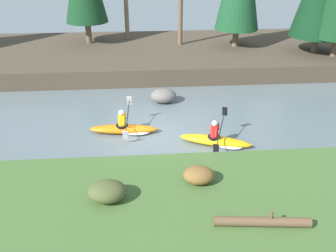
{
  "coord_description": "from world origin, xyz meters",
  "views": [
    {
      "loc": [
        -0.61,
        -13.68,
        7.25
      ],
      "look_at": [
        0.46,
        -0.18,
        0.55
      ],
      "focal_mm": 42.0,
      "sensor_mm": 36.0,
      "label": 1
    }
  ],
  "objects_px": {
    "boulder_midstream": "(163,96)",
    "driftwood_log": "(262,222)",
    "kayaker_middle": "(126,128)",
    "kayaker_lead": "(218,140)"
  },
  "relations": [
    {
      "from": "boulder_midstream",
      "to": "driftwood_log",
      "type": "bearing_deg",
      "value": -80.0
    },
    {
      "from": "kayaker_middle",
      "to": "driftwood_log",
      "type": "height_order",
      "value": "driftwood_log"
    },
    {
      "from": "driftwood_log",
      "to": "kayaker_lead",
      "type": "bearing_deg",
      "value": 95.6
    },
    {
      "from": "kayaker_lead",
      "to": "boulder_midstream",
      "type": "height_order",
      "value": "kayaker_lead"
    },
    {
      "from": "driftwood_log",
      "to": "boulder_midstream",
      "type": "bearing_deg",
      "value": 106.04
    },
    {
      "from": "kayaker_lead",
      "to": "driftwood_log",
      "type": "relative_size",
      "value": 1.16
    },
    {
      "from": "boulder_midstream",
      "to": "kayaker_lead",
      "type": "bearing_deg",
      "value": -67.61
    },
    {
      "from": "boulder_midstream",
      "to": "kayaker_middle",
      "type": "bearing_deg",
      "value": -119.16
    },
    {
      "from": "kayaker_lead",
      "to": "kayaker_middle",
      "type": "relative_size",
      "value": 0.98
    },
    {
      "from": "kayaker_lead",
      "to": "boulder_midstream",
      "type": "distance_m",
      "value": 4.67
    }
  ]
}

